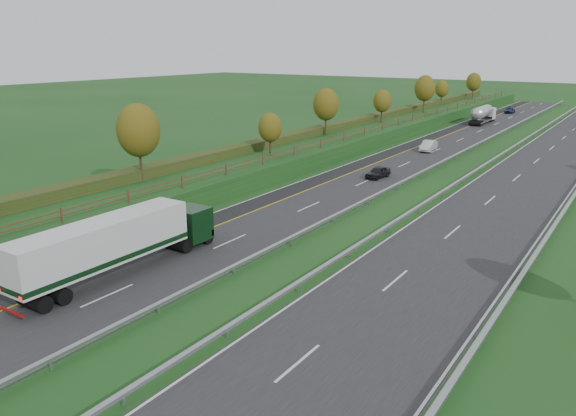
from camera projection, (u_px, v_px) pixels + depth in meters
name	position (u px, v px, depth m)	size (l,w,h in m)	color
ground	(445.00, 177.00, 66.52)	(400.00, 400.00, 0.00)	#174117
near_carriageway	(398.00, 162.00, 74.75)	(10.50, 200.00, 0.04)	#232326
far_carriageway	(530.00, 178.00, 66.03)	(10.50, 200.00, 0.04)	#232326
hard_shoulder	(373.00, 159.00, 76.73)	(3.00, 200.00, 0.04)	black
lane_markings	(445.00, 168.00, 71.26)	(26.75, 200.00, 0.01)	silver
embankment_left	(315.00, 146.00, 81.35)	(12.00, 200.00, 2.00)	#174117
hedge_left	(303.00, 134.00, 81.98)	(2.20, 180.00, 1.10)	#283817
fence_left	(341.00, 137.00, 78.16)	(0.12, 189.06, 1.20)	#422B19
median_barrier_near	(440.00, 163.00, 71.57)	(0.32, 200.00, 0.71)	#94979D
median_barrier_far	(481.00, 167.00, 68.88)	(0.32, 200.00, 0.71)	#94979D
trees_left	(305.00, 111.00, 76.97)	(6.64, 164.30, 7.66)	#2D2116
box_lorry	(116.00, 243.00, 37.34)	(2.58, 16.28, 4.06)	black
road_tanker	(483.00, 114.00, 112.03)	(2.40, 11.22, 3.46)	silver
car_dark_near	(378.00, 172.00, 65.71)	(1.56, 3.89, 1.32)	black
car_silver_mid	(429.00, 146.00, 82.57)	(1.63, 4.68, 1.54)	silver
car_small_far	(510.00, 110.00, 129.34)	(1.87, 4.61, 1.34)	#151D44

